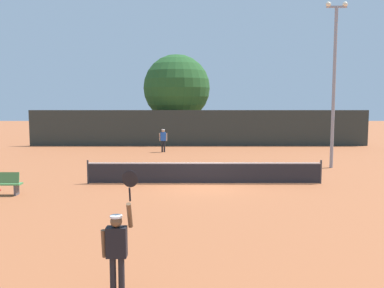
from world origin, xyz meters
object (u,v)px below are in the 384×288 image
(tennis_ball, at_px, (184,172))
(light_pole, at_px, (335,76))
(parked_car_near, at_px, (174,131))
(large_tree, at_px, (177,88))
(player_serving, at_px, (118,243))
(player_receiving, at_px, (164,138))

(tennis_ball, xyz_separation_m, light_pole, (8.28, 1.53, 5.07))
(tennis_ball, distance_m, parked_car_near, 20.06)
(large_tree, bearing_deg, player_serving, -90.03)
(player_receiving, xyz_separation_m, light_pole, (9.91, -7.15, 4.07))
(tennis_ball, distance_m, light_pole, 9.83)
(light_pole, distance_m, large_tree, 17.38)
(player_serving, relative_size, tennis_ball, 35.63)
(large_tree, bearing_deg, tennis_ball, -86.81)
(player_receiving, xyz_separation_m, large_tree, (0.71, 7.60, 3.86))
(player_receiving, bearing_deg, large_tree, -95.37)
(large_tree, bearing_deg, player_receiving, -95.37)
(light_pole, bearing_deg, player_receiving, 144.17)
(large_tree, distance_m, parked_car_near, 5.57)
(player_receiving, distance_m, light_pole, 12.88)
(player_serving, height_order, tennis_ball, player_serving)
(parked_car_near, bearing_deg, player_receiving, -93.95)
(light_pole, height_order, parked_car_near, light_pole)
(player_receiving, height_order, light_pole, light_pole)
(tennis_ball, bearing_deg, parked_car_near, 93.96)
(player_serving, bearing_deg, light_pole, 59.13)
(player_receiving, bearing_deg, parked_car_near, -91.20)
(tennis_ball, height_order, large_tree, large_tree)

